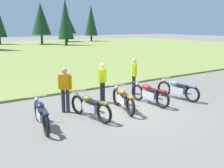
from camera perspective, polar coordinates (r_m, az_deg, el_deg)
ground_plane at (r=10.18m, az=1.90°, el=-5.55°), size 140.00×140.00×0.00m
motorcycle_navy at (r=8.64m, az=-14.88°, el=-6.25°), size 0.62×2.09×0.88m
motorcycle_olive at (r=9.19m, az=-4.72°, el=-4.73°), size 0.70×2.08×0.88m
motorcycle_orange at (r=10.03m, az=2.37°, el=-3.24°), size 0.77×2.06×0.88m
motorcycle_red at (r=10.91m, az=7.96°, el=-2.05°), size 0.62×2.10×0.88m
motorcycle_sky_blue at (r=11.89m, az=13.81°, el=-1.09°), size 0.69×2.08×0.88m
rider_near_row_end at (r=9.80m, az=-10.01°, el=-0.70°), size 0.41×0.43×1.67m
rider_in_hivis_vest at (r=10.91m, az=-2.07°, el=0.81°), size 0.46×0.39×1.67m
rider_checking_bike at (r=12.35m, az=4.70°, el=2.14°), size 0.37×0.48×1.67m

